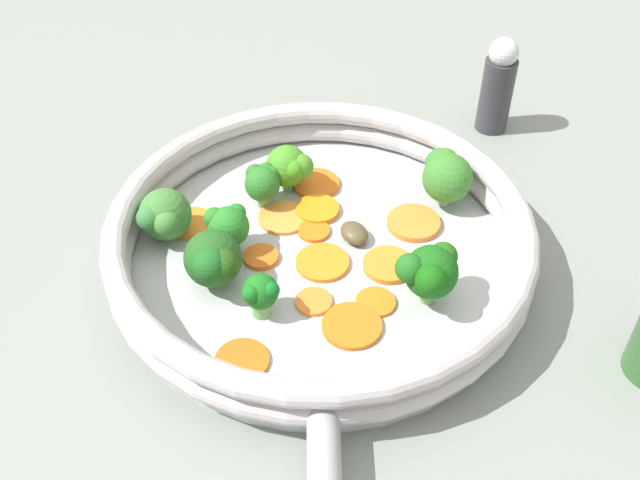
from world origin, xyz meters
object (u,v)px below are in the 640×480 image
at_px(carrot_slice_8, 283,218).
at_px(mushroom_piece_0, 354,233).
at_px(broccoli_floret_5, 431,271).
at_px(broccoli_floret_0, 261,293).
at_px(carrot_slice_1, 413,223).
at_px(broccoli_floret_3, 164,216).
at_px(broccoli_floret_4, 290,167).
at_px(carrot_slice_9, 322,262).
at_px(salt_shaker, 502,87).
at_px(carrot_slice_0, 317,210).
at_px(broccoli_floret_7, 228,225).
at_px(carrot_slice_7, 376,302).
at_px(broccoli_floret_1, 446,174).
at_px(carrot_slice_2, 261,257).
at_px(carrot_slice_12, 316,184).
at_px(carrot_slice_5, 352,326).
at_px(carrot_slice_11, 314,231).
at_px(carrot_slice_6, 242,360).
at_px(carrot_slice_10, 314,302).
at_px(skillet, 320,259).
at_px(broccoli_floret_6, 214,261).
at_px(carrot_slice_3, 388,265).
at_px(broccoli_floret_2, 263,181).
at_px(carrot_slice_4, 192,223).

distance_m(carrot_slice_8, mushroom_piece_0, 0.07).
bearing_deg(broccoli_floret_5, carrot_slice_8, 1.05).
distance_m(broccoli_floret_0, mushroom_piece_0, 0.12).
bearing_deg(carrot_slice_1, carrot_slice_8, 36.80).
distance_m(broccoli_floret_3, broccoli_floret_4, 0.13).
relative_size(carrot_slice_9, broccoli_floret_5, 0.85).
xyz_separation_m(broccoli_floret_0, mushroom_piece_0, (-0.00, -0.12, -0.02)).
bearing_deg(carrot_slice_8, salt_shaker, -102.26).
height_order(carrot_slice_0, broccoli_floret_7, broccoli_floret_7).
height_order(carrot_slice_7, broccoli_floret_1, broccoli_floret_1).
height_order(carrot_slice_2, carrot_slice_12, same).
bearing_deg(carrot_slice_5, carrot_slice_7, -87.29).
relative_size(carrot_slice_11, broccoli_floret_3, 0.57).
bearing_deg(mushroom_piece_0, broccoli_floret_5, 168.48).
height_order(carrot_slice_6, broccoli_floret_7, broccoli_floret_7).
relative_size(carrot_slice_2, carrot_slice_10, 1.00).
height_order(carrot_slice_11, broccoli_floret_3, broccoli_floret_3).
height_order(skillet, carrot_slice_12, carrot_slice_12).
bearing_deg(mushroom_piece_0, carrot_slice_9, 89.23).
xyz_separation_m(carrot_slice_8, carrot_slice_10, (-0.09, 0.06, -0.00)).
bearing_deg(broccoli_floret_6, mushroom_piece_0, -112.61).
bearing_deg(broccoli_floret_4, mushroom_piece_0, 171.15).
xyz_separation_m(carrot_slice_7, carrot_slice_12, (0.14, -0.08, 0.00)).
height_order(carrot_slice_3, carrot_slice_11, carrot_slice_3).
xyz_separation_m(carrot_slice_1, broccoli_floret_6, (0.08, 0.17, 0.03)).
distance_m(skillet, carrot_slice_1, 0.09).
bearing_deg(carrot_slice_8, carrot_slice_3, -173.23).
xyz_separation_m(carrot_slice_3, broccoli_floret_5, (-0.05, 0.01, 0.03)).
relative_size(carrot_slice_11, broccoli_floret_5, 0.53).
bearing_deg(broccoli_floret_6, broccoli_floret_7, -57.93).
relative_size(carrot_slice_0, carrot_slice_5, 0.84).
bearing_deg(carrot_slice_0, carrot_slice_9, 134.56).
xyz_separation_m(carrot_slice_1, broccoli_floret_1, (-0.00, -0.05, 0.03)).
height_order(broccoli_floret_5, salt_shaker, salt_shaker).
distance_m(carrot_slice_10, broccoli_floret_2, 0.14).
xyz_separation_m(carrot_slice_11, broccoli_floret_1, (-0.06, -0.11, 0.03)).
distance_m(carrot_slice_3, carrot_slice_6, 0.15).
bearing_deg(broccoli_floret_4, broccoli_floret_2, 79.71).
bearing_deg(carrot_slice_5, broccoli_floret_4, -31.90).
distance_m(broccoli_floret_2, broccoli_floret_5, 0.18).
bearing_deg(carrot_slice_8, carrot_slice_2, 112.49).
distance_m(carrot_slice_4, broccoli_floret_7, 0.06).
bearing_deg(broccoli_floret_6, carrot_slice_12, -80.51).
bearing_deg(carrot_slice_5, carrot_slice_12, -39.90).
xyz_separation_m(carrot_slice_1, carrot_slice_9, (0.03, 0.09, -0.00)).
distance_m(broccoli_floret_5, broccoli_floret_6, 0.17).
xyz_separation_m(broccoli_floret_1, salt_shaker, (0.04, -0.15, 0.00)).
height_order(broccoli_floret_1, broccoli_floret_3, broccoli_floret_1).
xyz_separation_m(carrot_slice_0, broccoli_floret_4, (0.04, -0.01, 0.03)).
relative_size(carrot_slice_12, broccoli_floret_7, 0.99).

